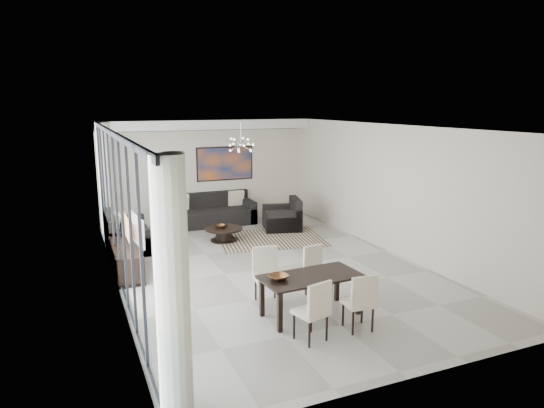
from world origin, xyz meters
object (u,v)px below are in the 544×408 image
tv_console (126,260)px  television (132,230)px  sofa_main (211,214)px  coffee_table (224,233)px  dining_table (311,281)px

tv_console → television: (0.16, 0.05, 0.57)m
sofa_main → television: bearing=-128.7°
coffee_table → tv_console: 2.91m
coffee_table → tv_console: bearing=-149.8°
television → sofa_main: bearing=-43.5°
coffee_table → sofa_main: bearing=84.0°
coffee_table → television: (-2.36, -1.41, 0.67)m
sofa_main → television: television is taller
tv_console → television: 0.60m
dining_table → television: bearing=125.6°
tv_console → sofa_main: bearing=50.0°
television → dining_table: (2.34, -3.26, -0.27)m
television → dining_table: television is taller
dining_table → sofa_main: bearing=88.2°
tv_console → dining_table: bearing=-52.2°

